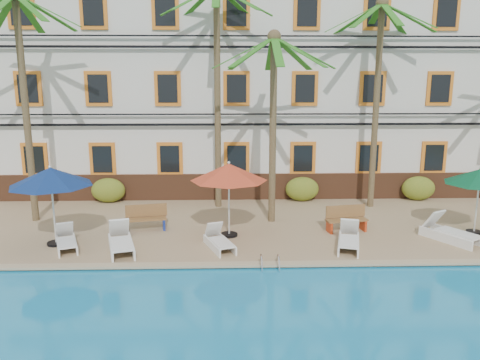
{
  "coord_description": "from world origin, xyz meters",
  "views": [
    {
      "loc": [
        -1.95,
        -13.85,
        5.59
      ],
      "look_at": [
        -1.46,
        3.0,
        2.0
      ],
      "focal_mm": 35.0,
      "sensor_mm": 36.0,
      "label": 1
    }
  ],
  "objects_px": {
    "umbrella_green": "(480,177)",
    "lounger_d": "(349,239)",
    "palm_d": "(378,77)",
    "umbrella_red": "(229,172)",
    "palm_a": "(23,76)",
    "lounger_b": "(121,242)",
    "lounger_a": "(66,241)",
    "umbrella_blue": "(51,177)",
    "bench_left": "(145,217)",
    "lounger_c": "(219,241)",
    "palm_b": "(217,68)",
    "palm_c": "(273,100)",
    "pool_ladder": "(270,266)",
    "bench_right": "(346,218)",
    "lounger_e": "(450,232)"
  },
  "relations": [
    {
      "from": "umbrella_green",
      "to": "lounger_d",
      "type": "height_order",
      "value": "umbrella_green"
    },
    {
      "from": "palm_d",
      "to": "umbrella_red",
      "type": "distance_m",
      "value": 7.91
    },
    {
      "from": "palm_a",
      "to": "palm_d",
      "type": "bearing_deg",
      "value": 7.02
    },
    {
      "from": "umbrella_red",
      "to": "umbrella_green",
      "type": "distance_m",
      "value": 8.77
    },
    {
      "from": "lounger_b",
      "to": "lounger_a",
      "type": "bearing_deg",
      "value": 170.97
    },
    {
      "from": "umbrella_blue",
      "to": "bench_left",
      "type": "height_order",
      "value": "umbrella_blue"
    },
    {
      "from": "umbrella_green",
      "to": "lounger_c",
      "type": "relative_size",
      "value": 1.38
    },
    {
      "from": "lounger_c",
      "to": "bench_left",
      "type": "distance_m",
      "value": 3.38
    },
    {
      "from": "palm_b",
      "to": "umbrella_red",
      "type": "bearing_deg",
      "value": -83.73
    },
    {
      "from": "palm_a",
      "to": "umbrella_blue",
      "type": "distance_m",
      "value": 4.63
    },
    {
      "from": "palm_c",
      "to": "umbrella_red",
      "type": "relative_size",
      "value": 2.68
    },
    {
      "from": "lounger_c",
      "to": "umbrella_blue",
      "type": "bearing_deg",
      "value": 174.59
    },
    {
      "from": "umbrella_green",
      "to": "pool_ladder",
      "type": "xyz_separation_m",
      "value": [
        -7.59,
        -2.87,
        -2.05
      ]
    },
    {
      "from": "palm_d",
      "to": "bench_left",
      "type": "xyz_separation_m",
      "value": [
        -9.19,
        -3.01,
        -5.03
      ]
    },
    {
      "from": "lounger_c",
      "to": "lounger_d",
      "type": "xyz_separation_m",
      "value": [
        4.22,
        -0.07,
        0.03
      ]
    },
    {
      "from": "umbrella_red",
      "to": "lounger_a",
      "type": "distance_m",
      "value": 5.77
    },
    {
      "from": "umbrella_green",
      "to": "lounger_a",
      "type": "bearing_deg",
      "value": -175.31
    },
    {
      "from": "palm_b",
      "to": "lounger_d",
      "type": "bearing_deg",
      "value": -50.6
    },
    {
      "from": "palm_d",
      "to": "bench_left",
      "type": "relative_size",
      "value": 5.51
    },
    {
      "from": "palm_a",
      "to": "umbrella_green",
      "type": "bearing_deg",
      "value": -7.12
    },
    {
      "from": "lounger_a",
      "to": "lounger_d",
      "type": "relative_size",
      "value": 0.9
    },
    {
      "from": "bench_right",
      "to": "lounger_c",
      "type": "bearing_deg",
      "value": -159.74
    },
    {
      "from": "lounger_c",
      "to": "bench_left",
      "type": "bearing_deg",
      "value": 143.44
    },
    {
      "from": "umbrella_blue",
      "to": "lounger_d",
      "type": "xyz_separation_m",
      "value": [
        9.65,
        -0.58,
        -2.01
      ]
    },
    {
      "from": "bench_left",
      "to": "bench_right",
      "type": "height_order",
      "value": "same"
    },
    {
      "from": "umbrella_blue",
      "to": "pool_ladder",
      "type": "height_order",
      "value": "umbrella_blue"
    },
    {
      "from": "umbrella_red",
      "to": "lounger_d",
      "type": "relative_size",
      "value": 1.38
    },
    {
      "from": "palm_a",
      "to": "umbrella_green",
      "type": "distance_m",
      "value": 16.79
    },
    {
      "from": "umbrella_blue",
      "to": "lounger_c",
      "type": "height_order",
      "value": "umbrella_blue"
    },
    {
      "from": "palm_a",
      "to": "lounger_c",
      "type": "relative_size",
      "value": 4.92
    },
    {
      "from": "palm_d",
      "to": "umbrella_blue",
      "type": "xyz_separation_m",
      "value": [
        -11.91,
        -4.5,
        -3.21
      ]
    },
    {
      "from": "palm_a",
      "to": "lounger_b",
      "type": "height_order",
      "value": "palm_a"
    },
    {
      "from": "umbrella_blue",
      "to": "pool_ladder",
      "type": "xyz_separation_m",
      "value": [
        6.93,
        -2.09,
        -2.29
      ]
    },
    {
      "from": "lounger_a",
      "to": "bench_right",
      "type": "bearing_deg",
      "value": 9.19
    },
    {
      "from": "umbrella_blue",
      "to": "lounger_e",
      "type": "distance_m",
      "value": 13.4
    },
    {
      "from": "lounger_e",
      "to": "umbrella_blue",
      "type": "bearing_deg",
      "value": -179.93
    },
    {
      "from": "lounger_d",
      "to": "bench_left",
      "type": "xyz_separation_m",
      "value": [
        -6.93,
        2.07,
        0.19
      ]
    },
    {
      "from": "palm_a",
      "to": "palm_c",
      "type": "distance_m",
      "value": 9.24
    },
    {
      "from": "lounger_c",
      "to": "lounger_d",
      "type": "relative_size",
      "value": 0.91
    },
    {
      "from": "lounger_e",
      "to": "bench_left",
      "type": "relative_size",
      "value": 1.33
    },
    {
      "from": "lounger_a",
      "to": "bench_left",
      "type": "distance_m",
      "value": 2.93
    },
    {
      "from": "palm_d",
      "to": "palm_a",
      "type": "bearing_deg",
      "value": -172.98
    },
    {
      "from": "umbrella_blue",
      "to": "lounger_d",
      "type": "distance_m",
      "value": 9.87
    },
    {
      "from": "palm_a",
      "to": "umbrella_blue",
      "type": "bearing_deg",
      "value": -57.7
    },
    {
      "from": "umbrella_red",
      "to": "umbrella_green",
      "type": "height_order",
      "value": "umbrella_red"
    },
    {
      "from": "pool_ladder",
      "to": "bench_left",
      "type": "bearing_deg",
      "value": 139.63
    },
    {
      "from": "palm_d",
      "to": "lounger_d",
      "type": "distance_m",
      "value": 7.63
    },
    {
      "from": "umbrella_green",
      "to": "lounger_b",
      "type": "height_order",
      "value": "umbrella_green"
    },
    {
      "from": "lounger_b",
      "to": "lounger_e",
      "type": "distance_m",
      "value": 10.98
    },
    {
      "from": "lounger_a",
      "to": "lounger_c",
      "type": "xyz_separation_m",
      "value": [
        4.96,
        -0.14,
        0.0
      ]
    }
  ]
}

